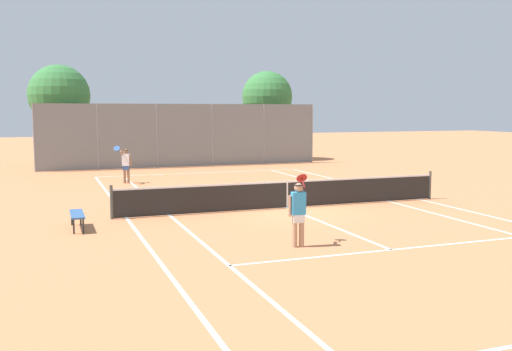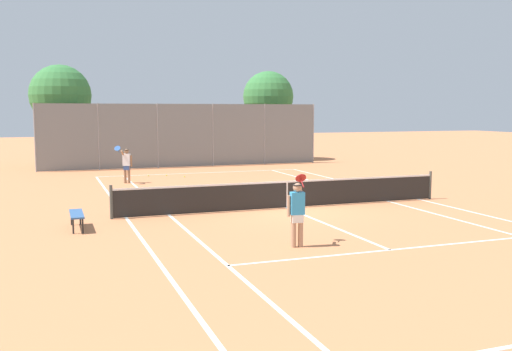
{
  "view_description": "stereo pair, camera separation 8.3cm",
  "coord_description": "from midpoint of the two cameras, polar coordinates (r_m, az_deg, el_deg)",
  "views": [
    {
      "loc": [
        -7.77,
        -18.0,
        3.38
      ],
      "look_at": [
        -0.6,
        1.5,
        1.0
      ],
      "focal_mm": 40.0,
      "sensor_mm": 36.0,
      "label": 1
    },
    {
      "loc": [
        -7.69,
        -18.02,
        3.38
      ],
      "look_at": [
        -0.6,
        1.5,
        1.0
      ],
      "focal_mm": 40.0,
      "sensor_mm": 36.0,
      "label": 2
    }
  ],
  "objects": [
    {
      "name": "loose_tennis_ball_2",
      "position": [
        24.51,
        -11.38,
        -1.44
      ],
      "size": [
        0.07,
        0.07,
        0.07
      ],
      "primitive_type": "sphere",
      "color": "#D1DB33",
      "rests_on": "ground"
    },
    {
      "name": "court_line_markings",
      "position": [
        19.89,
        3.23,
        -3.25
      ],
      "size": [
        11.1,
        23.9,
        0.01
      ],
      "color": "silver",
      "rests_on": "ground"
    },
    {
      "name": "ground_plane",
      "position": [
        19.89,
        3.23,
        -3.26
      ],
      "size": [
        120.0,
        120.0,
        0.0
      ],
      "primitive_type": "plane",
      "color": "#CC7A4C"
    },
    {
      "name": "loose_tennis_ball_0",
      "position": [
        29.93,
        -10.63,
        -0.0
      ],
      "size": [
        0.07,
        0.07,
        0.07
      ],
      "primitive_type": "sphere",
      "color": "#D1DB33",
      "rests_on": "ground"
    },
    {
      "name": "courtside_bench",
      "position": [
        17.07,
        -17.37,
        -3.79
      ],
      "size": [
        0.36,
        1.5,
        0.47
      ],
      "color": "#33598C",
      "rests_on": "ground"
    },
    {
      "name": "loose_tennis_ball_1",
      "position": [
        29.16,
        -7.07,
        -0.11
      ],
      "size": [
        0.07,
        0.07,
        0.07
      ],
      "primitive_type": "sphere",
      "color": "#D1DB33",
      "rests_on": "ground"
    },
    {
      "name": "loose_tennis_ball_3",
      "position": [
        29.89,
        -8.86,
        0.03
      ],
      "size": [
        0.07,
        0.07,
        0.07
      ],
      "primitive_type": "sphere",
      "color": "#D1DB33",
      "rests_on": "ground"
    },
    {
      "name": "tennis_net",
      "position": [
        19.81,
        3.24,
        -1.81
      ],
      "size": [
        12.0,
        0.1,
        1.07
      ],
      "color": "#474C47",
      "rests_on": "ground"
    },
    {
      "name": "tree_behind_left",
      "position": [
        36.14,
        -18.92,
        7.49
      ],
      "size": [
        3.6,
        3.6,
        6.08
      ],
      "color": "brown",
      "rests_on": "ground"
    },
    {
      "name": "tree_behind_right",
      "position": [
        39.29,
        1.31,
        7.79
      ],
      "size": [
        3.44,
        3.44,
        6.04
      ],
      "color": "brown",
      "rests_on": "ground"
    },
    {
      "name": "player_near_side",
      "position": [
        14.14,
        4.3,
        -3.47
      ],
      "size": [
        0.72,
        0.72,
        1.77
      ],
      "color": "tan",
      "rests_on": "ground"
    },
    {
      "name": "player_far_left",
      "position": [
        27.14,
        -12.73,
        1.19
      ],
      "size": [
        0.86,
        0.68,
        1.77
      ],
      "color": "#936B4C",
      "rests_on": "ground"
    },
    {
      "name": "back_fence",
      "position": [
        34.4,
        -6.97,
        4.0
      ],
      "size": [
        16.93,
        0.08,
        3.78
      ],
      "color": "gray",
      "rests_on": "ground"
    }
  ]
}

